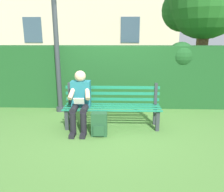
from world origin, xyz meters
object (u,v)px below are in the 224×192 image
person_seated (80,99)px  lamp_post (55,27)px  park_bench (112,105)px  tree (202,3)px  backpack (99,124)px

person_seated → lamp_post: bearing=-57.1°
park_bench → tree: tree is taller
person_seated → park_bench: bearing=-164.2°
person_seated → lamp_post: lamp_post is taller
park_bench → tree: bearing=-135.6°
lamp_post → tree: bearing=-158.4°
person_seated → backpack: person_seated is taller
lamp_post → backpack: bearing=128.2°
tree → lamp_post: size_ratio=1.08×
person_seated → tree: bearing=-140.1°
person_seated → lamp_post: 1.91m
person_seated → backpack: bearing=141.9°
tree → backpack: bearing=47.1°
park_bench → backpack: size_ratio=4.36×
park_bench → person_seated: person_seated is taller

